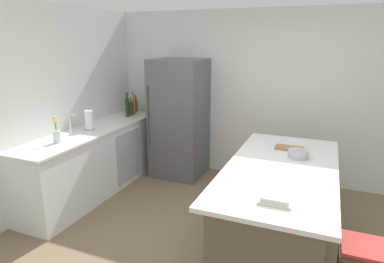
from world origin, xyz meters
name	(u,v)px	position (x,y,z in m)	size (l,w,h in m)	color
ground_plane	(215,253)	(0.00, 0.00, 0.00)	(7.20, 7.20, 0.00)	#7A664C
wall_rear	(263,97)	(0.00, 2.25, 1.30)	(6.00, 0.10, 2.60)	silver
wall_left	(25,112)	(-2.45, 0.00, 1.30)	(0.10, 6.00, 2.60)	silver
counter_run_left	(97,159)	(-2.09, 0.80, 0.47)	(0.66, 2.63, 0.94)	white
kitchen_island	(278,208)	(0.56, 0.33, 0.47)	(1.05, 2.23, 0.93)	brown
refrigerator	(179,119)	(-1.23, 1.82, 0.93)	(0.78, 0.78, 1.87)	#56565B
bar_stool	(364,261)	(1.29, -0.42, 0.56)	(0.36, 0.36, 0.70)	#473828
sink_faucet	(71,124)	(-2.13, 0.40, 1.10)	(0.15, 0.05, 0.30)	silver
flower_vase	(57,135)	(-2.06, 0.07, 1.03)	(0.09, 0.09, 0.33)	silver
paper_towel_roll	(89,120)	(-2.10, 0.72, 1.07)	(0.14, 0.14, 0.31)	gray
vinegar_bottle	(136,105)	(-2.14, 1.99, 1.05)	(0.06, 0.06, 0.29)	#994C23
soda_bottle	(133,105)	(-2.14, 1.90, 1.08)	(0.07, 0.07, 0.35)	silver
olive_oil_bottle	(134,106)	(-2.07, 1.82, 1.08)	(0.06, 0.06, 0.34)	olive
syrup_bottle	(131,108)	(-2.06, 1.72, 1.05)	(0.07, 0.07, 0.29)	#5B3319
wine_bottle	(127,107)	(-2.06, 1.61, 1.10)	(0.06, 0.06, 0.39)	#19381E
cookbook_stack	(276,199)	(0.63, -0.45, 0.95)	(0.26, 0.18, 0.05)	silver
mixing_bowl	(298,154)	(0.69, 0.67, 0.97)	(0.22, 0.22, 0.09)	#B2B5BA
cutting_board	(289,148)	(0.57, 0.94, 0.94)	(0.32, 0.20, 0.02)	#9E7042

